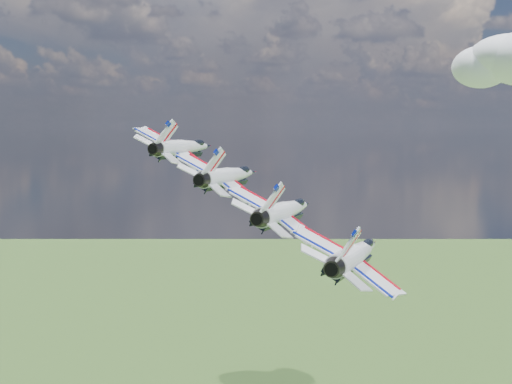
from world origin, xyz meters
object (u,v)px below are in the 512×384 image
(jet_1, at_px, (230,176))
(jet_3, at_px, (356,254))
(jet_2, at_px, (285,210))
(jet_0, at_px, (184,147))

(jet_1, xyz_separation_m, jet_3, (16.98, -13.96, -6.20))
(jet_2, bearing_deg, jet_1, 147.85)
(jet_2, bearing_deg, jet_3, -32.15)
(jet_0, bearing_deg, jet_2, -32.15)
(jet_1, xyz_separation_m, jet_2, (8.49, -6.98, -3.10))
(jet_3, bearing_deg, jet_1, 147.85)
(jet_1, distance_m, jet_3, 22.84)
(jet_0, height_order, jet_1, jet_0)
(jet_2, relative_size, jet_3, 1.00)
(jet_1, distance_m, jet_2, 11.42)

